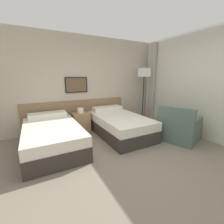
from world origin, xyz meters
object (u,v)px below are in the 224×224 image
at_px(bed_near_door, 52,136).
at_px(nightstand, 81,122).
at_px(bed_near_window, 119,125).
at_px(floor_lamp, 144,76).
at_px(armchair, 178,129).

xyz_separation_m(bed_near_door, nightstand, (0.86, 0.71, 0.01)).
relative_size(bed_near_window, floor_lamp, 1.08).
bearing_deg(armchair, nightstand, 29.91).
height_order(floor_lamp, armchair, floor_lamp).
bearing_deg(floor_lamp, bed_near_window, -156.00).
xyz_separation_m(bed_near_window, armchair, (1.11, -1.03, 0.01)).
distance_m(bed_near_door, armchair, 3.01).
bearing_deg(armchair, floor_lamp, -24.06).
distance_m(bed_near_window, floor_lamp, 1.90).
bearing_deg(bed_near_window, nightstand, 140.42).
distance_m(nightstand, floor_lamp, 2.49).
relative_size(bed_near_door, armchair, 1.84).
distance_m(bed_near_door, floor_lamp, 3.31).
distance_m(floor_lamp, armchair, 2.06).
distance_m(nightstand, armchair, 2.63).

